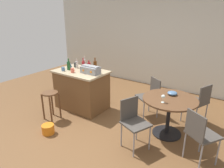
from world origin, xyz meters
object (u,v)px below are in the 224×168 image
object	(u,v)px
toolbox	(90,70)
wooden_stool	(51,99)
bottle_4	(77,65)
cup_1	(72,70)
folding_chair_far	(150,94)
bottle_5	(95,65)
cup_0	(70,66)
bottle_1	(83,66)
dining_table	(169,107)
bottle_2	(85,63)
folding_chair_left	(133,120)
plastic_bucket	(48,129)
kitchen_island	(82,89)
folding_chair_near	(199,101)
wine_glass	(163,97)
serving_bowl	(172,93)
bottle_0	(89,66)
cup_3	(75,65)
folding_chair_right	(200,133)
cup_2	(63,69)
bottle_3	(69,66)

from	to	relation	value
toolbox	wooden_stool	bearing A→B (deg)	-121.83
bottle_4	cup_1	xyz separation A→B (m)	(0.17, -0.33, -0.04)
folding_chair_far	bottle_5	distance (m)	1.41
bottle_4	cup_0	xyz separation A→B (m)	(-0.13, -0.11, -0.04)
bottle_1	dining_table	bearing A→B (deg)	0.42
bottle_2	folding_chair_left	bearing A→B (deg)	-26.05
bottle_2	cup_0	size ratio (longest dim) A/B	2.41
folding_chair_far	plastic_bucket	size ratio (longest dim) A/B	3.64
wooden_stool	bottle_4	world-z (taller)	bottle_4
cup_1	kitchen_island	bearing A→B (deg)	72.82
folding_chair_near	wine_glass	distance (m)	1.07
cup_1	serving_bowl	size ratio (longest dim) A/B	0.62
bottle_0	bottle_4	size ratio (longest dim) A/B	0.89
folding_chair_far	plastic_bucket	distance (m)	2.22
bottle_1	cup_3	bearing A→B (deg)	161.94
dining_table	folding_chair_right	size ratio (longest dim) A/B	1.12
folding_chair_left	cup_3	distance (m)	2.27
bottle_5	cup_2	xyz separation A→B (m)	(-0.56, -0.47, -0.07)
folding_chair_near	folding_chair_right	world-z (taller)	folding_chair_right
bottle_0	kitchen_island	bearing A→B (deg)	-98.90
serving_bowl	plastic_bucket	size ratio (longest dim) A/B	0.77
bottle_3	toolbox	bearing A→B (deg)	6.96
cup_3	serving_bowl	size ratio (longest dim) A/B	0.60
folding_chair_right	bottle_5	bearing A→B (deg)	164.94
folding_chair_near	bottle_2	size ratio (longest dim) A/B	3.22
folding_chair_right	bottle_5	distance (m)	2.67
kitchen_island	folding_chair_far	xyz separation A→B (m)	(1.50, 0.55, 0.04)
plastic_bucket	dining_table	bearing A→B (deg)	34.33
folding_chair_near	cup_3	distance (m)	2.89
bottle_3	wine_glass	size ratio (longest dim) A/B	1.84
wooden_stool	folding_chair_left	xyz separation A→B (m)	(1.91, 0.15, 0.06)
bottle_4	cup_1	size ratio (longest dim) A/B	2.01
bottle_0	bottle_3	world-z (taller)	bottle_3
folding_chair_left	plastic_bucket	bearing A→B (deg)	-158.91
bottle_4	cup_1	distance (m)	0.37
dining_table	bottle_4	world-z (taller)	bottle_4
folding_chair_left	serving_bowl	xyz separation A→B (m)	(0.34, 0.88, 0.26)
folding_chair_near	folding_chair_right	bearing A→B (deg)	-76.11
kitchen_island	folding_chair_near	distance (m)	2.58
wooden_stool	plastic_bucket	distance (m)	0.69
folding_chair_right	bottle_5	world-z (taller)	bottle_5
kitchen_island	cup_2	world-z (taller)	cup_2
wooden_stool	cup_1	bearing A→B (deg)	79.54
kitchen_island	wooden_stool	world-z (taller)	kitchen_island
cup_3	cup_1	bearing A→B (deg)	-54.21
bottle_5	cup_1	size ratio (longest dim) A/B	2.60
dining_table	bottle_1	size ratio (longest dim) A/B	3.32
bottle_5	folding_chair_left	bearing A→B (deg)	-30.08
wooden_stool	cup_0	bearing A→B (deg)	103.86
cup_0	serving_bowl	xyz separation A→B (m)	(2.44, 0.23, -0.20)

